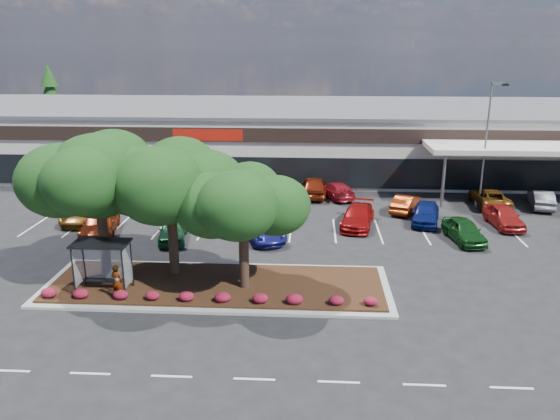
{
  "coord_description": "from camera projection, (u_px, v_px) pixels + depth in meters",
  "views": [
    {
      "loc": [
        2.82,
        -21.88,
        12.25
      ],
      "look_at": [
        0.99,
        9.58,
        2.6
      ],
      "focal_mm": 35.0,
      "sensor_mm": 36.0,
      "label": 1
    }
  ],
  "objects": [
    {
      "name": "ground",
      "position": [
        246.0,
        327.0,
        24.63
      ],
      "size": [
        160.0,
        160.0,
        0.0
      ],
      "primitive_type": "plane",
      "color": "black",
      "rests_on": "ground"
    },
    {
      "name": "retail_store",
      "position": [
        285.0,
        136.0,
        56.06
      ],
      "size": [
        80.4,
        25.2,
        6.25
      ],
      "color": "beige",
      "rests_on": "ground"
    },
    {
      "name": "landscape_island",
      "position": [
        217.0,
        285.0,
        28.52
      ],
      "size": [
        18.0,
        6.0,
        0.26
      ],
      "color": "#A4A49F",
      "rests_on": "ground"
    },
    {
      "name": "lane_markings",
      "position": [
        263.0,
        245.0,
        34.58
      ],
      "size": [
        33.12,
        20.06,
        0.01
      ],
      "color": "silver",
      "rests_on": "ground"
    },
    {
      "name": "shrub_row",
      "position": [
        209.0,
        296.0,
        26.4
      ],
      "size": [
        17.0,
        0.8,
        0.5
      ],
      "primitive_type": null,
      "color": "maroon",
      "rests_on": "landscape_island"
    },
    {
      "name": "bus_shelter",
      "position": [
        103.0,
        252.0,
        27.18
      ],
      "size": [
        2.75,
        1.55,
        2.59
      ],
      "color": "black",
      "rests_on": "landscape_island"
    },
    {
      "name": "island_tree_west",
      "position": [
        101.0,
        206.0,
        28.13
      ],
      "size": [
        7.2,
        7.2,
        7.89
      ],
      "primitive_type": null,
      "color": "#1B3911",
      "rests_on": "landscape_island"
    },
    {
      "name": "island_tree_mid",
      "position": [
        171.0,
        209.0,
        28.69
      ],
      "size": [
        6.6,
        6.6,
        7.32
      ],
      "primitive_type": null,
      "color": "#1B3911",
      "rests_on": "landscape_island"
    },
    {
      "name": "island_tree_east",
      "position": [
        243.0,
        226.0,
        27.16
      ],
      "size": [
        5.8,
        5.8,
        6.5
      ],
      "primitive_type": null,
      "color": "#1B3911",
      "rests_on": "landscape_island"
    },
    {
      "name": "conifer_north_west",
      "position": [
        52.0,
        103.0,
        68.73
      ],
      "size": [
        4.4,
        4.4,
        10.0
      ],
      "primitive_type": "cone",
      "color": "#1B3911",
      "rests_on": "ground"
    },
    {
      "name": "person_waiting",
      "position": [
        117.0,
        281.0,
        26.6
      ],
      "size": [
        0.72,
        0.58,
        1.72
      ],
      "primitive_type": "imported",
      "rotation": [
        0.0,
        0.0,
        2.84
      ],
      "color": "#594C47",
      "rests_on": "landscape_island"
    },
    {
      "name": "light_pole",
      "position": [
        486.0,
        153.0,
        41.52
      ],
      "size": [
        1.43,
        0.59,
        9.57
      ],
      "rotation": [
        0.0,
        0.0,
        0.17
      ],
      "color": "#A4A49F",
      "rests_on": "ground"
    },
    {
      "name": "car_0",
      "position": [
        100.0,
        223.0,
        36.34
      ],
      "size": [
        3.24,
        5.67,
        1.55
      ],
      "primitive_type": "imported",
      "rotation": [
        0.0,
        0.0,
        0.21
      ],
      "color": "maroon",
      "rests_on": "ground"
    },
    {
      "name": "car_1",
      "position": [
        86.0,
        210.0,
        39.16
      ],
      "size": [
        3.01,
        5.7,
        1.53
      ],
      "primitive_type": "imported",
      "rotation": [
        0.0,
        0.0,
        0.09
      ],
      "color": "brown",
      "rests_on": "ground"
    },
    {
      "name": "car_2",
      "position": [
        173.0,
        230.0,
        35.3
      ],
      "size": [
        2.28,
        4.34,
        1.41
      ],
      "primitive_type": "imported",
      "rotation": [
        0.0,
        0.0,
        0.16
      ],
      "color": "#184E29",
      "rests_on": "ground"
    },
    {
      "name": "car_3",
      "position": [
        262.0,
        229.0,
        35.43
      ],
      "size": [
        3.96,
        5.26,
        1.33
      ],
      "primitive_type": "imported",
      "rotation": [
        0.0,
        0.0,
        0.42
      ],
      "color": "navy",
      "rests_on": "ground"
    },
    {
      "name": "car_4",
      "position": [
        259.0,
        211.0,
        39.33
      ],
      "size": [
        2.93,
        4.47,
        1.39
      ],
      "primitive_type": "imported",
      "rotation": [
        0.0,
        0.0,
        0.38
      ],
      "color": "silver",
      "rests_on": "ground"
    },
    {
      "name": "car_5",
      "position": [
        358.0,
        216.0,
        37.92
      ],
      "size": [
        2.94,
        5.22,
        1.43
      ],
      "primitive_type": "imported",
      "rotation": [
        0.0,
        0.0,
        -0.2
      ],
      "color": "maroon",
      "rests_on": "ground"
    },
    {
      "name": "car_6",
      "position": [
        464.0,
        230.0,
        35.07
      ],
      "size": [
        2.32,
        4.45,
        1.45
      ],
      "primitive_type": "imported",
      "rotation": [
        0.0,
        0.0,
        0.15
      ],
      "color": "#124115",
      "rests_on": "ground"
    },
    {
      "name": "car_7",
      "position": [
        426.0,
        213.0,
        38.58
      ],
      "size": [
        2.79,
        4.69,
        1.5
      ],
      "primitive_type": "imported",
      "rotation": [
        0.0,
        0.0,
        -0.25
      ],
      "color": "navy",
      "rests_on": "ground"
    },
    {
      "name": "car_8",
      "position": [
        504.0,
        216.0,
        37.87
      ],
      "size": [
        2.05,
        4.45,
        1.48
      ],
      "primitive_type": "imported",
      "rotation": [
        0.0,
        0.0,
        0.07
      ],
      "color": "maroon",
      "rests_on": "ground"
    },
    {
      "name": "car_9",
      "position": [
        103.0,
        193.0,
        43.33
      ],
      "size": [
        4.24,
        6.25,
        1.68
      ],
      "primitive_type": "imported",
      "rotation": [
        0.0,
        0.0,
        3.5
      ],
      "color": "slate",
      "rests_on": "ground"
    },
    {
      "name": "car_10",
      "position": [
        221.0,
        187.0,
        45.37
      ],
      "size": [
        1.93,
        4.76,
        1.54
      ],
      "primitive_type": "imported",
      "rotation": [
        0.0,
        0.0,
        3.21
      ],
      "color": "silver",
      "rests_on": "ground"
    },
    {
      "name": "car_11",
      "position": [
        218.0,
        194.0,
        43.74
      ],
      "size": [
        3.74,
        5.27,
        1.42
      ],
      "primitive_type": "imported",
      "rotation": [
        0.0,
        0.0,
        3.54
      ],
      "color": "maroon",
      "rests_on": "ground"
    },
    {
      "name": "car_12",
      "position": [
        278.0,
        197.0,
        42.29
      ],
      "size": [
        3.33,
        6.37,
        1.71
      ],
      "primitive_type": "imported",
      "rotation": [
        0.0,
        0.0,
        3.06
      ],
      "color": "maroon",
      "rests_on": "ground"
    },
    {
      "name": "car_13",
      "position": [
        314.0,
        187.0,
        45.37
      ],
      "size": [
        1.97,
        4.9,
        1.67
      ],
      "primitive_type": "imported",
      "rotation": [
        0.0,
        0.0,
        3.14
      ],
      "color": "#691C09",
      "rests_on": "ground"
    },
    {
      "name": "car_14",
      "position": [
        336.0,
        190.0,
        44.96
      ],
      "size": [
        3.39,
        4.91,
        1.32
      ],
      "primitive_type": "imported",
      "rotation": [
        0.0,
        0.0,
        3.52
      ],
      "color": "maroon",
      "rests_on": "ground"
    },
    {
      "name": "car_15",
      "position": [
        406.0,
        203.0,
        41.2
      ],
      "size": [
        2.96,
        4.23,
        1.32
      ],
      "primitive_type": "imported",
      "rotation": [
        0.0,
        0.0,
        2.71
      ],
      "color": "maroon",
      "rests_on": "ground"
    },
    {
      "name": "car_16",
      "position": [
        490.0,
        198.0,
        42.62
      ],
      "size": [
        2.36,
        5.01,
        1.38
      ],
      "primitive_type": "imported",
      "rotation": [
        0.0,
        0.0,
        3.13
      ],
      "color": "brown",
      "rests_on": "ground"
    },
    {
      "name": "car_17",
      "position": [
        541.0,
        199.0,
        42.25
      ],
      "size": [
        2.37,
        4.47,
        1.4
      ],
      "primitive_type": "imported",
      "rotation": [
        0.0,
        0.0,
        2.92
      ],
      "color": "#5A5A62",
      "rests_on": "ground"
    }
  ]
}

